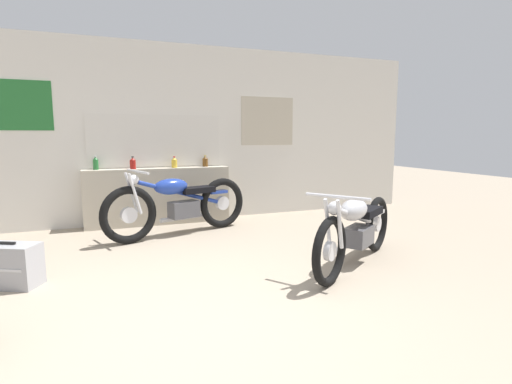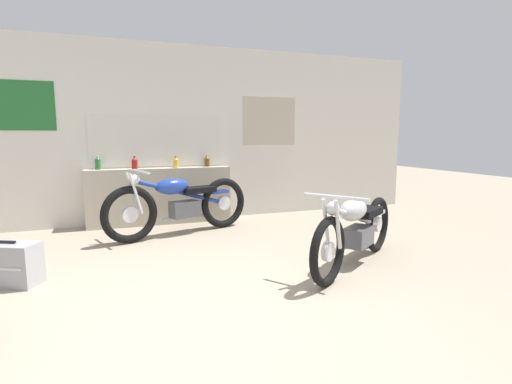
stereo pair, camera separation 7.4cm
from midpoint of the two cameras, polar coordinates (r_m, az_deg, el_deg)
name	(u,v)px [view 2 (the right image)]	position (r m, az deg, el deg)	size (l,w,h in m)	color
ground_plane	(175,326)	(3.12, -10.85, -18.30)	(24.00, 24.00, 0.00)	gray
wall_back	(134,134)	(6.49, -16.68, 7.96)	(10.00, 0.07, 2.80)	silver
sill_counter	(161,196)	(6.42, -13.14, -0.54)	(2.20, 0.28, 0.88)	#B7AD99
bottle_leftmost	(98,163)	(6.36, -21.35, 3.85)	(0.08, 0.08, 0.21)	#23662D
bottle_left_center	(135,163)	(6.29, -16.63, 3.95)	(0.09, 0.09, 0.19)	maroon
bottle_center	(176,163)	(6.39, -11.04, 4.14)	(0.09, 0.09, 0.18)	gold
bottle_right_center	(207,162)	(6.55, -6.70, 4.34)	(0.09, 0.09, 0.18)	#5B3814
motorcycle_silver	(356,228)	(4.35, 14.56, -5.06)	(1.71, 1.21, 0.83)	black
motorcycle_blue	(180,204)	(5.64, -10.42, -1.65)	(2.11, 0.87, 0.94)	black
hard_case_silver	(7,264)	(4.39, -31.58, -8.75)	(0.64, 0.50, 0.42)	#9E9EA3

